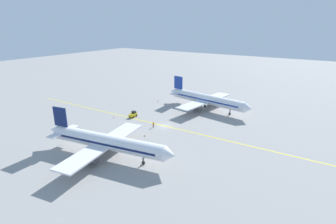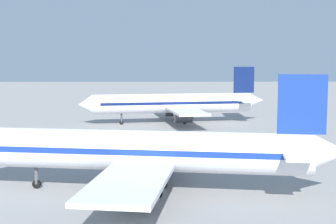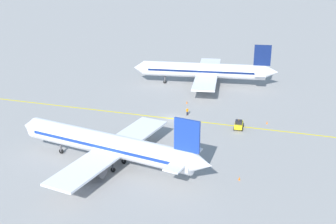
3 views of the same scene
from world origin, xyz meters
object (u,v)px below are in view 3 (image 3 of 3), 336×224
ground_crew_worker (187,111)px  traffic_cone_near_nose (187,102)px  airplane_adjacent_stand (205,71)px  traffic_cone_by_wingtip (239,178)px  baggage_tug_white (239,125)px  traffic_cone_mid_apron (267,123)px  airplane_at_gate (110,145)px

ground_crew_worker → traffic_cone_near_nose: bearing=16.5°
ground_crew_worker → traffic_cone_near_nose: size_ratio=3.05×
airplane_adjacent_stand → traffic_cone_near_nose: 14.66m
airplane_adjacent_stand → traffic_cone_by_wingtip: bearing=-159.8°
ground_crew_worker → traffic_cone_near_nose: ground_crew_worker is taller
baggage_tug_white → traffic_cone_mid_apron: baggage_tug_white is taller
traffic_cone_near_nose → traffic_cone_by_wingtip: (-30.60, -17.04, 0.00)m
baggage_tug_white → ground_crew_worker: 12.01m
airplane_adjacent_stand → traffic_cone_mid_apron: airplane_adjacent_stand is taller
baggage_tug_white → traffic_cone_mid_apron: (4.29, -4.91, -0.63)m
baggage_tug_white → airplane_at_gate: bearing=141.7°
traffic_cone_mid_apron → traffic_cone_by_wingtip: size_ratio=1.00×
baggage_tug_white → ground_crew_worker: baggage_tug_white is taller
ground_crew_worker → airplane_at_gate: bearing=167.3°
traffic_cone_by_wingtip → airplane_adjacent_stand: bearing=20.2°
traffic_cone_near_nose → traffic_cone_mid_apron: (-6.46, -18.34, 0.00)m
traffic_cone_mid_apron → airplane_at_gate: bearing=139.7°
airplane_adjacent_stand → traffic_cone_by_wingtip: airplane_adjacent_stand is taller
airplane_at_gate → traffic_cone_near_nose: airplane_at_gate is taller
baggage_tug_white → traffic_cone_mid_apron: 6.55m
baggage_tug_white → traffic_cone_by_wingtip: (-19.85, -3.61, -0.63)m
airplane_at_gate → traffic_cone_near_nose: (32.40, -3.68, -3.43)m
airplane_adjacent_stand → baggage_tug_white: size_ratio=11.38×
baggage_tug_white → traffic_cone_mid_apron: size_ratio=5.66×
baggage_tug_white → traffic_cone_near_nose: baggage_tug_white is taller
baggage_tug_white → traffic_cone_by_wingtip: baggage_tug_white is taller
airplane_adjacent_stand → traffic_cone_by_wingtip: size_ratio=64.46×
airplane_at_gate → baggage_tug_white: airplane_at_gate is taller
airplane_at_gate → baggage_tug_white: size_ratio=11.39×
airplane_at_gate → traffic_cone_mid_apron: airplane_at_gate is taller
traffic_cone_near_nose → airplane_adjacent_stand: bearing=-2.3°
traffic_cone_near_nose → airplane_at_gate: bearing=173.5°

